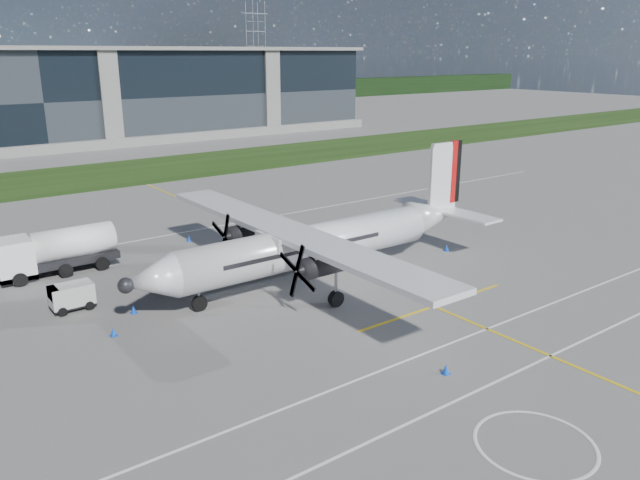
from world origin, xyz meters
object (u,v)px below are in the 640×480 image
(baggage_tug, at_px, (72,297))
(safety_cone_stbdwing, at_px, (189,238))
(pylon_east, at_px, (256,51))
(fuel_tanker_truck, at_px, (48,253))
(safety_cone_portwing, at_px, (446,369))
(safety_cone_fwd, at_px, (113,332))
(turboprop_aircraft, at_px, (320,220))
(safety_cone_nose_stbd, at_px, (133,309))
(safety_cone_tail, at_px, (447,248))
(ground_crew_person, at_px, (163,279))

(baggage_tug, height_order, safety_cone_stbdwing, baggage_tug)
(pylon_east, relative_size, fuel_tanker_truck, 3.62)
(baggage_tug, distance_m, safety_cone_portwing, 22.21)
(safety_cone_fwd, bearing_deg, turboprop_aircraft, 1.40)
(safety_cone_nose_stbd, bearing_deg, turboprop_aircraft, -9.28)
(safety_cone_stbdwing, relative_size, safety_cone_portwing, 1.00)
(turboprop_aircraft, relative_size, safety_cone_nose_stbd, 55.52)
(turboprop_aircraft, height_order, baggage_tug, turboprop_aircraft)
(safety_cone_tail, distance_m, safety_cone_portwing, 19.57)
(ground_crew_person, relative_size, safety_cone_portwing, 4.30)
(safety_cone_portwing, bearing_deg, ground_crew_person, 110.71)
(fuel_tanker_truck, distance_m, safety_cone_portwing, 28.27)
(fuel_tanker_truck, distance_m, baggage_tug, 7.18)
(ground_crew_person, xyz_separation_m, safety_cone_tail, (21.17, -4.50, -0.82))
(safety_cone_nose_stbd, bearing_deg, fuel_tanker_truck, 102.34)
(baggage_tug, bearing_deg, ground_crew_person, -10.98)
(turboprop_aircraft, xyz_separation_m, safety_cone_tail, (11.60, -0.78, -3.91))
(turboprop_aircraft, xyz_separation_m, safety_cone_fwd, (-14.20, -0.35, -3.91))
(pylon_east, xyz_separation_m, safety_cone_tail, (-73.13, -148.92, -14.75))
(ground_crew_person, relative_size, safety_cone_stbdwing, 4.30)
(safety_cone_stbdwing, xyz_separation_m, safety_cone_fwd, (-10.94, -13.81, 0.00))
(turboprop_aircraft, relative_size, fuel_tanker_truck, 3.35)
(ground_crew_person, relative_size, safety_cone_fwd, 4.30)
(fuel_tanker_truck, distance_m, ground_crew_person, 9.47)
(fuel_tanker_truck, distance_m, safety_cone_fwd, 12.29)
(turboprop_aircraft, bearing_deg, fuel_tanker_truck, 140.43)
(safety_cone_nose_stbd, height_order, safety_cone_portwing, same)
(safety_cone_nose_stbd, relative_size, safety_cone_tail, 1.00)
(turboprop_aircraft, distance_m, safety_cone_stbdwing, 14.39)
(pylon_east, height_order, safety_cone_portwing, pylon_east)
(safety_cone_portwing, bearing_deg, safety_cone_nose_stbd, 120.32)
(fuel_tanker_truck, xyz_separation_m, safety_cone_fwd, (0.17, -12.22, -1.30))
(safety_cone_nose_stbd, bearing_deg, safety_cone_stbdwing, 52.06)
(safety_cone_nose_stbd, bearing_deg, safety_cone_tail, -6.65)
(turboprop_aircraft, height_order, safety_cone_portwing, turboprop_aircraft)
(fuel_tanker_truck, bearing_deg, safety_cone_stbdwing, 8.12)
(safety_cone_stbdwing, distance_m, safety_cone_nose_stbd, 14.54)
(safety_cone_fwd, bearing_deg, baggage_tug, 97.64)
(safety_cone_fwd, height_order, safety_cone_portwing, same)
(safety_cone_stbdwing, xyz_separation_m, safety_cone_portwing, (0.37, -27.39, 0.00))
(baggage_tug, xyz_separation_m, ground_crew_person, (5.32, -1.03, 0.29))
(safety_cone_stbdwing, height_order, safety_cone_fwd, same)
(pylon_east, distance_m, safety_cone_portwing, 184.83)
(ground_crew_person, height_order, safety_cone_stbdwing, ground_crew_person)
(fuel_tanker_truck, xyz_separation_m, baggage_tug, (-0.52, -7.12, -0.77))
(pylon_east, xyz_separation_m, fuel_tanker_truck, (-99.10, -136.26, -13.45))
(ground_crew_person, distance_m, safety_cone_tail, 21.66)
(safety_cone_fwd, xyz_separation_m, safety_cone_tail, (25.81, -0.43, 0.00))
(baggage_tug, xyz_separation_m, safety_cone_fwd, (0.68, -5.10, -0.53))
(fuel_tanker_truck, height_order, safety_cone_portwing, fuel_tanker_truck)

